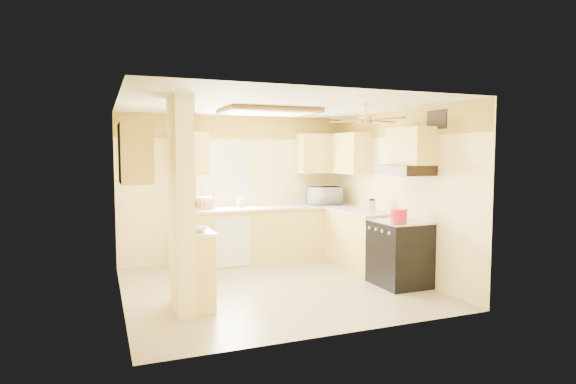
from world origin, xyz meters
name	(u,v)px	position (x,y,z in m)	size (l,w,h in m)	color
floor	(274,287)	(0.00, 0.00, 0.00)	(4.00, 4.00, 0.00)	tan
ceiling	(274,105)	(0.00, 0.00, 2.50)	(4.00, 4.00, 0.00)	white
wall_back	(237,188)	(0.00, 1.90, 1.25)	(4.00, 4.00, 0.00)	#FFE69B
wall_front	(339,213)	(0.00, -1.90, 1.25)	(4.00, 4.00, 0.00)	#FFE69B
wall_left	(120,203)	(-2.00, 0.00, 1.25)	(3.80, 3.80, 0.00)	#FFE69B
wall_right	(398,193)	(2.00, 0.00, 1.25)	(3.80, 3.80, 0.00)	#FFE69B
wallpaper_border	(237,127)	(0.00, 1.88, 2.30)	(4.00, 0.02, 0.40)	yellow
partition_column	(181,205)	(-1.35, -0.55, 1.25)	(0.20, 0.70, 2.50)	#FFE69B
partition_ledge	(201,271)	(-1.13, -0.55, 0.45)	(0.25, 0.55, 0.90)	#DABA55
ledge_top	(200,232)	(-1.13, -0.55, 0.92)	(0.28, 0.58, 0.04)	white
lower_cabinets_back	(270,235)	(0.50, 1.60, 0.45)	(3.00, 0.60, 0.90)	#DABA55
lower_cabinets_right	(360,240)	(1.70, 0.60, 0.45)	(0.60, 1.40, 0.90)	#DABA55
countertop_back	(270,208)	(0.50, 1.59, 0.92)	(3.04, 0.64, 0.04)	white
countertop_right	(360,211)	(1.69, 0.60, 0.92)	(0.64, 1.44, 0.04)	white
dishwasher_panel	(233,242)	(-0.25, 1.29, 0.43)	(0.58, 0.02, 0.80)	white
window	(223,171)	(-0.25, 1.89, 1.55)	(0.92, 0.02, 1.02)	white
upper_cab_back_left	(189,154)	(-0.85, 1.72, 1.85)	(0.60, 0.35, 0.70)	#DABA55
upper_cab_back_right	(322,154)	(1.55, 1.72, 1.85)	(0.90, 0.35, 0.70)	#DABA55
upper_cab_right	(348,154)	(1.82, 1.25, 1.85)	(0.35, 1.00, 0.70)	#DABA55
upper_cab_left_wall	(135,153)	(-1.82, -0.25, 1.85)	(0.35, 0.75, 0.70)	#DABA55
upper_cab_over_stove	(411,146)	(1.82, -0.55, 1.95)	(0.35, 0.76, 0.52)	#DABA55
stove	(399,253)	(1.67, -0.55, 0.46)	(0.68, 0.77, 0.92)	black
range_hood	(405,170)	(1.74, -0.55, 1.62)	(0.50, 0.76, 0.14)	black
poster_menu	(190,153)	(-1.24, -0.55, 1.85)	(0.02, 0.42, 0.57)	black
poster_nashville	(191,209)	(-1.24, -0.55, 1.20)	(0.02, 0.42, 0.57)	black
ceiling_light_panel	(269,112)	(0.10, 0.50, 2.46)	(1.35, 0.95, 0.06)	brown
ceiling_fan	(365,120)	(1.00, -0.70, 2.29)	(1.15, 1.15, 0.26)	gold
vent_grate	(437,120)	(1.98, -0.90, 2.30)	(0.02, 0.40, 0.25)	black
microwave	(324,196)	(1.52, 1.56, 1.10)	(0.57, 0.39, 0.32)	white
bowl	(198,229)	(-1.17, -0.62, 0.97)	(0.23, 0.23, 0.06)	white
dutch_oven	(399,215)	(1.65, -0.55, 1.00)	(0.24, 0.24, 0.16)	red
kettle	(372,206)	(1.72, 0.28, 1.04)	(0.14, 0.14, 0.21)	silver
dish_rack	(202,205)	(-0.67, 1.62, 1.01)	(0.37, 0.29, 0.20)	tan
utensil_crock	(240,203)	(-0.01, 1.65, 1.01)	(0.10, 0.10, 0.21)	white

